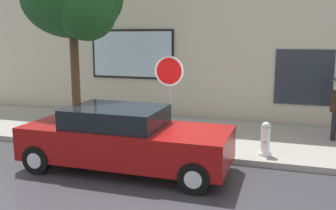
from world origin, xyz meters
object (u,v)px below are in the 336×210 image
object	(u,v)px
fire_hydrant	(265,139)
stop_sign	(169,84)
parked_car	(125,139)
street_tree	(75,2)

from	to	relation	value
fire_hydrant	stop_sign	bearing A→B (deg)	-177.85
fire_hydrant	stop_sign	size ratio (longest dim) A/B	0.35
parked_car	stop_sign	world-z (taller)	stop_sign
fire_hydrant	street_tree	distance (m)	6.38
fire_hydrant	stop_sign	distance (m)	2.74
parked_car	stop_sign	xyz separation A→B (m)	(0.59, 1.50, 1.11)
parked_car	fire_hydrant	xyz separation A→B (m)	(3.01, 1.59, -0.16)
parked_car	stop_sign	size ratio (longest dim) A/B	1.97
parked_car	street_tree	xyz separation A→B (m)	(-2.37, 2.02, 3.25)
fire_hydrant	street_tree	xyz separation A→B (m)	(-5.38, 0.43, 3.41)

